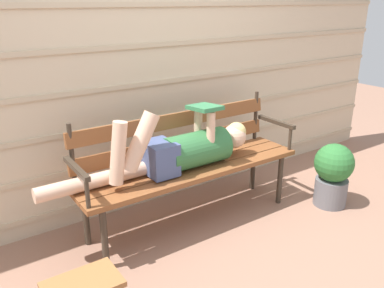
% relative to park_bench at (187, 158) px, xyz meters
% --- Properties ---
extents(ground_plane, '(12.00, 12.00, 0.00)m').
position_rel_park_bench_xyz_m(ground_plane, '(-0.00, -0.18, -0.52)').
color(ground_plane, '#936B56').
extents(house_siding, '(5.48, 0.08, 2.37)m').
position_rel_park_bench_xyz_m(house_siding, '(-0.00, 0.46, 0.66)').
color(house_siding, beige).
rests_on(house_siding, ground).
extents(park_bench, '(1.80, 0.45, 0.90)m').
position_rel_park_bench_xyz_m(park_bench, '(0.00, 0.00, 0.00)').
color(park_bench, brown).
rests_on(park_bench, ground).
extents(reclining_person, '(1.64, 0.26, 0.51)m').
position_rel_park_bench_xyz_m(reclining_person, '(-0.09, -0.07, 0.11)').
color(reclining_person, '#33703D').
extents(potted_plant, '(0.32, 0.32, 0.55)m').
position_rel_park_bench_xyz_m(potted_plant, '(1.13, -0.50, -0.22)').
color(potted_plant, slate).
rests_on(potted_plant, ground).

